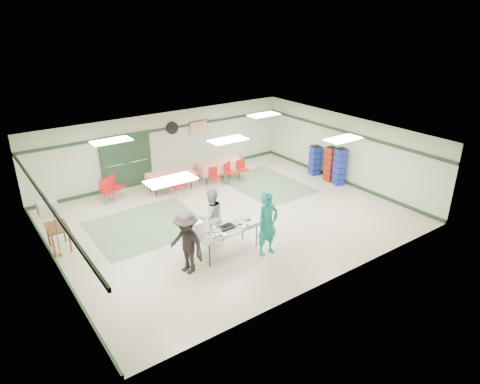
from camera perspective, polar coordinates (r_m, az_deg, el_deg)
floor at (r=14.37m, az=-1.47°, el=-3.34°), size 11.00×11.00×0.00m
ceiling at (r=13.37m, az=-1.59°, el=7.04°), size 11.00×11.00×0.00m
wall_back at (r=17.52m, az=-9.85°, el=6.09°), size 11.00×0.00×11.00m
wall_front at (r=10.73m, az=12.12°, el=-5.65°), size 11.00×0.00×11.00m
wall_left at (r=11.94m, az=-24.02°, el=-4.17°), size 0.00×9.00×9.00m
wall_right at (r=17.31m, az=13.81°, el=5.54°), size 0.00×9.00×9.00m
trim_back at (r=17.30m, az=-9.96°, el=8.28°), size 11.00×0.06×0.10m
baseboard_back at (r=17.92m, az=-9.52°, el=2.13°), size 11.00×0.06×0.12m
trim_left at (r=11.66m, az=-24.44°, el=-1.08°), size 0.06×9.00×0.10m
baseboard_left at (r=12.55m, az=-22.92°, el=-9.38°), size 0.06×9.00×0.12m
trim_right at (r=17.09m, az=13.96°, el=7.75°), size 0.06×9.00×0.10m
baseboard_right at (r=17.71m, az=13.34°, el=1.55°), size 0.06×9.00×0.12m
green_patch_a at (r=14.12m, az=-12.24°, el=-4.42°), size 3.50×3.00×0.01m
green_patch_b at (r=16.99m, az=3.52°, el=1.00°), size 2.50×3.50×0.01m
double_door_left at (r=16.79m, az=-16.42°, el=3.61°), size 0.90×0.06×2.10m
double_door_right at (r=17.09m, az=-13.44°, el=4.28°), size 0.90×0.06×2.10m
door_frame at (r=16.91m, az=-14.91°, el=3.93°), size 2.00×0.03×2.15m
wall_fan at (r=17.40m, az=-9.02°, el=8.43°), size 0.50×0.10×0.50m
scroll_banner at (r=18.00m, az=-5.55°, el=8.45°), size 0.80×0.02×0.60m
serving_table at (r=12.07m, az=-1.75°, el=-5.06°), size 1.96×0.89×0.76m
sheet_tray_right at (r=12.31m, az=0.88°, el=-4.16°), size 0.66×0.52×0.02m
sheet_tray_mid at (r=12.05m, az=-2.71°, el=-4.82°), size 0.55×0.43×0.02m
sheet_tray_left at (r=11.68m, az=-3.43°, el=-5.81°), size 0.62×0.48×0.02m
baking_pan at (r=12.04m, az=-1.78°, el=-4.69°), size 0.45×0.30×0.08m
foam_box_stack at (r=11.58m, az=-5.55°, el=-4.98°), size 0.26×0.24×0.45m
volunteer_teal at (r=11.93m, az=3.70°, el=-4.27°), size 0.69×0.45×1.87m
volunteer_grey at (r=12.59m, az=-3.87°, el=-3.18°), size 0.82×0.65×1.68m
volunteer_dark at (r=11.22m, az=-7.15°, el=-6.74°), size 0.92×1.25×1.74m
dining_table_a at (r=17.38m, az=-2.79°, el=3.56°), size 1.87×0.91×0.77m
dining_table_b at (r=16.38m, az=-9.27°, el=2.00°), size 1.78×0.88×0.77m
chair_a at (r=17.01m, az=-1.43°, el=2.91°), size 0.51×0.51×0.83m
chair_b at (r=16.65m, az=-3.50°, el=2.27°), size 0.43×0.43×0.78m
chair_c at (r=17.35m, az=0.28°, el=3.31°), size 0.39×0.39×0.82m
chair_d at (r=15.89m, az=-8.59°, el=1.07°), size 0.47×0.48×0.81m
chair_loose_a at (r=16.09m, az=-16.40°, el=0.96°), size 0.62×0.62×0.94m
chair_loose_b at (r=15.84m, az=-17.35°, el=0.39°), size 0.51×0.51×0.91m
crate_stack_blue_a at (r=18.07m, az=9.95°, el=4.17°), size 0.46×0.46×1.24m
crate_stack_red at (r=17.48m, az=11.97°, el=3.65°), size 0.37×0.37×1.41m
crate_stack_blue_b at (r=17.17m, az=13.13°, el=3.31°), size 0.46×0.46×1.48m
printer_table at (r=13.31m, az=-23.18°, el=-4.64°), size 0.58×0.87×0.74m
office_printer at (r=14.02m, az=-24.31°, el=-1.94°), size 0.54×0.47×0.42m
broom at (r=13.01m, az=-23.22°, el=-5.10°), size 0.04×0.21×1.30m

